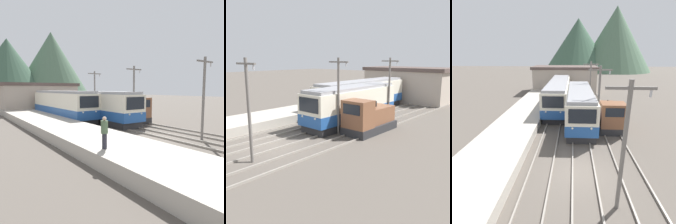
# 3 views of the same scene
# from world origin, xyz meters

# --- Properties ---
(ground_plane) EXTENTS (200.00, 200.00, 0.00)m
(ground_plane) POSITION_xyz_m (0.00, 0.00, 0.00)
(ground_plane) COLOR #564F47
(platform_left) EXTENTS (4.50, 54.00, 0.83)m
(platform_left) POSITION_xyz_m (-6.25, 0.00, 0.42)
(platform_left) COLOR #ADA599
(platform_left) RESTS_ON ground
(track_left) EXTENTS (1.54, 60.00, 0.14)m
(track_left) POSITION_xyz_m (-2.60, 0.00, 0.07)
(track_left) COLOR gray
(track_left) RESTS_ON ground
(track_center) EXTENTS (1.54, 60.00, 0.14)m
(track_center) POSITION_xyz_m (0.20, 0.00, 0.07)
(track_center) COLOR gray
(track_center) RESTS_ON ground
(track_right) EXTENTS (1.54, 60.00, 0.14)m
(track_right) POSITION_xyz_m (3.20, 0.00, 0.07)
(track_right) COLOR gray
(track_right) RESTS_ON ground
(commuter_train_left) EXTENTS (2.84, 14.70, 3.75)m
(commuter_train_left) POSITION_xyz_m (-2.60, 14.87, 1.74)
(commuter_train_left) COLOR #28282B
(commuter_train_left) RESTS_ON ground
(commuter_train_center) EXTENTS (2.84, 11.55, 3.71)m
(commuter_train_center) POSITION_xyz_m (0.20, 9.25, 1.72)
(commuter_train_center) COLOR #28282B
(commuter_train_center) RESTS_ON ground
(shunting_locomotive) EXTENTS (2.40, 5.37, 3.00)m
(shunting_locomotive) POSITION_xyz_m (3.20, 7.76, 1.21)
(shunting_locomotive) COLOR #28282B
(shunting_locomotive) RESTS_ON ground
(catenary_mast_near) EXTENTS (2.00, 0.20, 6.41)m
(catenary_mast_near) POSITION_xyz_m (1.71, -2.61, 3.52)
(catenary_mast_near) COLOR slate
(catenary_mast_near) RESTS_ON ground
(catenary_mast_mid) EXTENTS (2.00, 0.20, 6.41)m
(catenary_mast_mid) POSITION_xyz_m (1.71, 5.54, 3.52)
(catenary_mast_mid) COLOR slate
(catenary_mast_mid) RESTS_ON ground
(catenary_mast_far) EXTENTS (2.00, 0.20, 6.41)m
(catenary_mast_far) POSITION_xyz_m (1.71, 13.70, 3.52)
(catenary_mast_far) COLOR slate
(catenary_mast_far) RESTS_ON ground
(person_on_platform) EXTENTS (0.38, 0.38, 1.71)m
(person_on_platform) POSITION_xyz_m (-7.62, -2.83, 1.76)
(person_on_platform) COLOR #282833
(person_on_platform) RESTS_ON platform_left
(station_building) EXTENTS (12.60, 6.30, 5.00)m
(station_building) POSITION_xyz_m (-2.19, 26.00, 2.52)
(station_building) COLOR #AD9E8E
(station_building) RESTS_ON ground
(mountain_backdrop) EXTENTS (46.50, 31.28, 25.93)m
(mountain_backdrop) POSITION_xyz_m (10.23, 72.25, 12.01)
(mountain_backdrop) COLOR #517056
(mountain_backdrop) RESTS_ON ground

